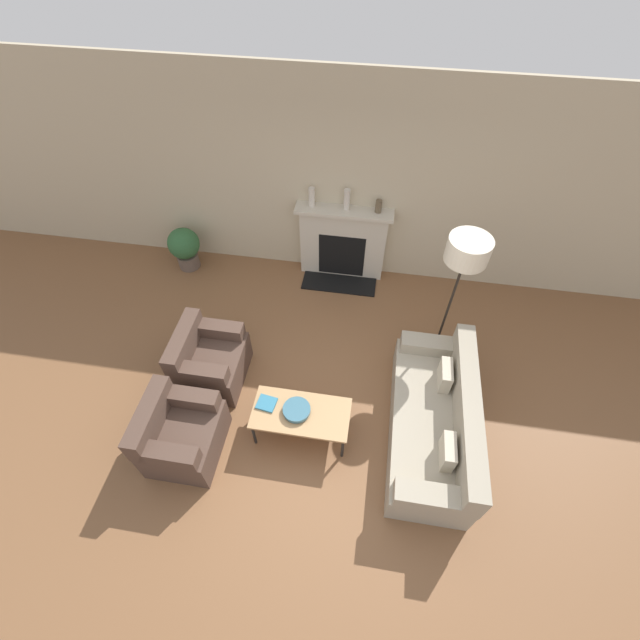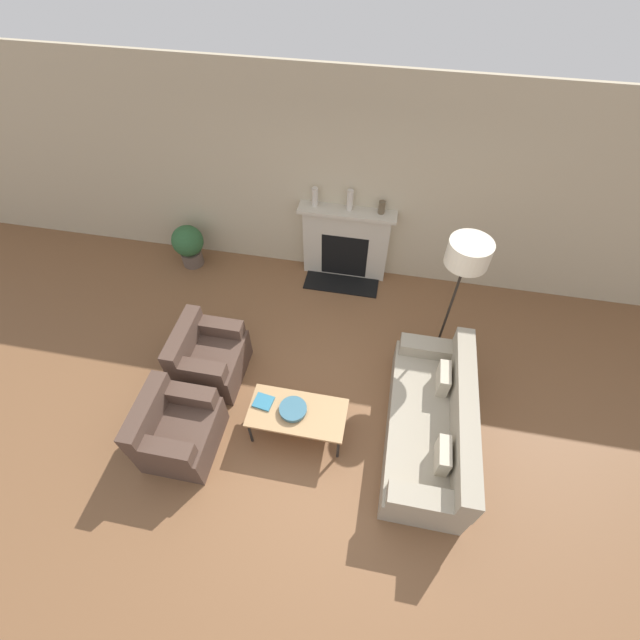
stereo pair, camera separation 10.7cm
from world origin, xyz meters
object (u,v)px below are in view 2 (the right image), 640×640
at_px(couch, 432,424).
at_px(book, 263,402).
at_px(armchair_near, 177,430).
at_px(armchair_far, 209,358).
at_px(bowl, 293,409).
at_px(mantel_vase_center_left, 350,200).
at_px(potted_plant, 188,244).
at_px(fireplace, 346,244).
at_px(mantel_vase_center_right, 382,207).
at_px(coffee_table, 297,414).
at_px(mantel_vase_left, 315,197).
at_px(floor_lamp, 466,260).

bearing_deg(couch, book, -85.14).
xyz_separation_m(armchair_near, book, (0.85, 0.44, 0.12)).
height_order(armchair_far, book, armchair_far).
height_order(armchair_near, bowl, armchair_near).
bearing_deg(armchair_far, mantel_vase_center_left, -32.51).
relative_size(armchair_far, potted_plant, 1.19).
distance_m(fireplace, potted_plant, 2.39).
bearing_deg(armchair_near, couch, -77.47).
bearing_deg(mantel_vase_center_right, fireplace, -178.19).
height_order(fireplace, potted_plant, fireplace).
bearing_deg(armchair_far, bowl, -115.05).
height_order(coffee_table, mantel_vase_left, mantel_vase_left).
relative_size(armchair_far, book, 3.63).
height_order(couch, mantel_vase_center_right, mantel_vase_center_right).
relative_size(mantel_vase_left, mantel_vase_center_left, 0.92).
distance_m(armchair_far, mantel_vase_center_left, 2.75).
distance_m(fireplace, floor_lamp, 2.19).
xyz_separation_m(couch, armchair_near, (-2.71, -0.60, 0.02)).
relative_size(bowl, mantel_vase_center_right, 1.69).
distance_m(coffee_table, mantel_vase_center_right, 2.91).
height_order(fireplace, armchair_far, fireplace).
distance_m(mantel_vase_center_right, potted_plant, 2.97).
distance_m(mantel_vase_center_left, potted_plant, 2.58).
distance_m(couch, coffee_table, 1.48).
xyz_separation_m(fireplace, armchair_near, (-1.36, -3.11, -0.24)).
height_order(fireplace, mantel_vase_left, mantel_vase_left).
bearing_deg(bowl, book, 173.22).
distance_m(bowl, potted_plant, 3.32).
distance_m(armchair_far, mantel_vase_left, 2.54).
height_order(fireplace, floor_lamp, floor_lamp).
height_order(mantel_vase_center_left, potted_plant, mantel_vase_center_left).
xyz_separation_m(couch, mantel_vase_center_right, (-0.90, 2.53, 0.94)).
bearing_deg(armchair_near, floor_lamp, -56.73).
relative_size(couch, coffee_table, 1.89).
height_order(book, mantel_vase_center_left, mantel_vase_center_left).
bearing_deg(armchair_near, mantel_vase_center_right, -30.04).
relative_size(book, mantel_vase_left, 0.83).
distance_m(couch, floor_lamp, 1.80).
xyz_separation_m(bowl, mantel_vase_left, (-0.29, 2.72, 0.82)).
xyz_separation_m(fireplace, armchair_far, (-1.36, -2.15, -0.24)).
height_order(mantel_vase_left, mantel_vase_center_left, mantel_vase_center_left).
relative_size(book, potted_plant, 0.33).
bearing_deg(armchair_near, armchair_far, 0.00).
height_order(floor_lamp, mantel_vase_center_left, floor_lamp).
bearing_deg(mantel_vase_center_right, couch, -70.32).
distance_m(armchair_far, book, 1.01).
bearing_deg(bowl, armchair_near, -161.38).
bearing_deg(mantel_vase_left, bowl, -83.88).
relative_size(mantel_vase_center_left, mantel_vase_center_right, 1.66).
distance_m(armchair_near, mantel_vase_center_right, 3.73).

